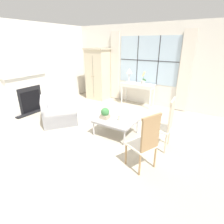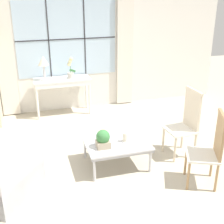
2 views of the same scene
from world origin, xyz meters
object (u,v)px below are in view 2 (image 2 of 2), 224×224
object	(u,v)px
table_lamp	(43,62)
side_chair_wooden	(187,120)
pillar_candle	(125,138)
potted_orchid	(71,70)
coffee_table	(116,144)
console_table	(62,83)
accent_chair_wooden	(211,146)
potted_plant_small	(103,139)

from	to	relation	value
table_lamp	side_chair_wooden	world-z (taller)	table_lamp
side_chair_wooden	pillar_candle	world-z (taller)	side_chair_wooden
potted_orchid	coffee_table	world-z (taller)	potted_orchid
console_table	side_chair_wooden	world-z (taller)	side_chair_wooden
console_table	table_lamp	xyz separation A→B (m)	(-0.36, -0.02, 0.48)
side_chair_wooden	accent_chair_wooden	xyz separation A→B (m)	(-0.09, -0.87, -0.02)
coffee_table	potted_plant_small	size ratio (longest dim) A/B	3.49
accent_chair_wooden	potted_plant_small	size ratio (longest dim) A/B	3.93
side_chair_wooden	potted_plant_small	bearing A→B (deg)	-174.65
potted_orchid	potted_plant_small	xyz separation A→B (m)	(0.07, -2.47, -0.42)
table_lamp	pillar_candle	size ratio (longest dim) A/B	3.22
coffee_table	pillar_candle	distance (m)	0.18
potted_orchid	accent_chair_wooden	world-z (taller)	potted_orchid
coffee_table	side_chair_wooden	bearing A→B (deg)	1.14
potted_orchid	potted_plant_small	size ratio (longest dim) A/B	1.62
table_lamp	potted_orchid	xyz separation A→B (m)	(0.56, 0.01, -0.22)
potted_orchid	coffee_table	xyz separation A→B (m)	(0.31, -2.36, -0.60)
pillar_candle	side_chair_wooden	bearing A→B (deg)	3.31
side_chair_wooden	accent_chair_wooden	size ratio (longest dim) A/B	1.04
potted_orchid	side_chair_wooden	xyz separation A→B (m)	(1.52, -2.34, -0.35)
accent_chair_wooden	coffee_table	distance (m)	1.42
table_lamp	accent_chair_wooden	distance (m)	3.81
potted_plant_small	accent_chair_wooden	bearing A→B (deg)	-28.19
potted_orchid	coffee_table	bearing A→B (deg)	-82.43
potted_orchid	table_lamp	bearing A→B (deg)	-178.67
table_lamp	coffee_table	bearing A→B (deg)	-69.66
pillar_candle	console_table	bearing A→B (deg)	104.91
table_lamp	pillar_candle	distance (m)	2.68
side_chair_wooden	potted_orchid	bearing A→B (deg)	123.11
accent_chair_wooden	console_table	bearing A→B (deg)	116.94
console_table	accent_chair_wooden	bearing A→B (deg)	-63.06
accent_chair_wooden	pillar_candle	xyz separation A→B (m)	(-0.99, 0.81, -0.12)
console_table	accent_chair_wooden	xyz separation A→B (m)	(1.63, -3.21, -0.11)
console_table	accent_chair_wooden	world-z (taller)	accent_chair_wooden
table_lamp	side_chair_wooden	distance (m)	3.17
coffee_table	pillar_candle	world-z (taller)	pillar_candle
table_lamp	potted_orchid	bearing A→B (deg)	1.33
table_lamp	coffee_table	world-z (taller)	table_lamp
coffee_table	potted_plant_small	bearing A→B (deg)	-155.25
console_table	potted_plant_small	world-z (taller)	console_table
console_table	potted_plant_small	xyz separation A→B (m)	(0.27, -2.48, -0.16)
side_chair_wooden	accent_chair_wooden	distance (m)	0.87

